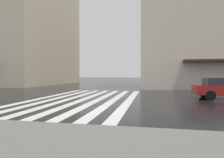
% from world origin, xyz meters
% --- Properties ---
extents(ground_plane, '(220.00, 220.00, 0.00)m').
position_xyz_m(ground_plane, '(0.00, 0.00, 0.00)').
color(ground_plane, black).
extents(zebra_crossing, '(13.00, 6.50, 0.01)m').
position_xyz_m(zebra_crossing, '(4.00, 2.36, 0.00)').
color(zebra_crossing, silver).
rests_on(zebra_crossing, ground_plane).
extents(haussmann_block_mid, '(19.74, 23.11, 23.74)m').
position_xyz_m(haussmann_block_mid, '(21.77, 24.68, 11.62)').
color(haussmann_block_mid, beige).
rests_on(haussmann_block_mid, ground_plane).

